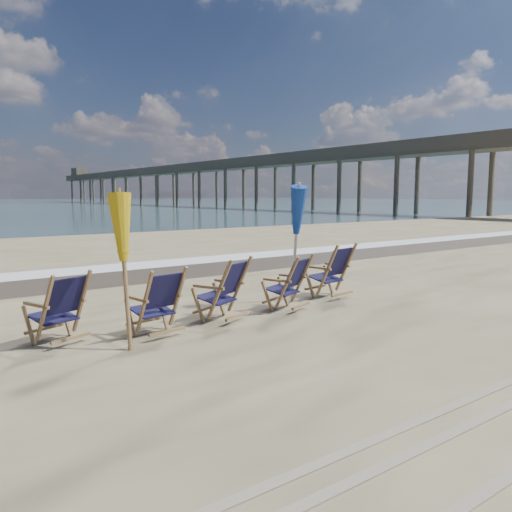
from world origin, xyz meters
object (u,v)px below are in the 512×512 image
Objects in this scene: beach_chair_3 at (302,280)px; beach_chair_4 at (346,269)px; beach_chair_2 at (240,287)px; beach_chair_0 at (82,304)px; umbrella_yellow at (124,236)px; fishing_pier at (191,179)px; beach_chair_1 at (178,299)px; umbrella_blue at (295,214)px.

beach_chair_4 is (1.33, 0.25, 0.05)m from beach_chair_3.
beach_chair_0 is at bearing -30.26° from beach_chair_2.
umbrella_yellow is 0.01× the size of fishing_pier.
fishing_pier reaches higher than beach_chair_4.
beach_chair_0 is 4.99m from beach_chair_4.
fishing_pier is at bearing -141.96° from beach_chair_2.
beach_chair_0 is at bearing -31.01° from beach_chair_1.
beach_chair_1 is at bearing -167.65° from umbrella_blue.
beach_chair_2 is 1.86m from umbrella_blue.
umbrella_blue is 0.02× the size of fishing_pier.
beach_chair_4 is at bearing 177.62° from beach_chair_1.
beach_chair_4 is 0.01× the size of fishing_pier.
umbrella_yellow reaches higher than beach_chair_2.
beach_chair_3 is at bearing 1.84° from beach_chair_4.
beach_chair_2 is at bearing -118.14° from fishing_pier.
beach_chair_2 is 2.30m from umbrella_yellow.
umbrella_yellow is at bearing -0.62° from beach_chair_4.
umbrella_yellow is at bearing -11.32° from beach_chair_2.
beach_chair_3 is 3.49m from umbrella_yellow.
beach_chair_3 is 0.49× the size of umbrella_yellow.
beach_chair_1 is 0.01× the size of fishing_pier.
beach_chair_0 is at bearing 114.86° from umbrella_yellow.
beach_chair_0 is at bearing -119.68° from fishing_pier.
beach_chair_0 is 0.01× the size of fishing_pier.
beach_chair_1 is at bearing -17.26° from beach_chair_3.
umbrella_blue is at bearing -117.36° from fishing_pier.
beach_chair_4 reaches higher than beach_chair_2.
beach_chair_0 is 2.40m from beach_chair_2.
beach_chair_3 is at bearing -113.55° from umbrella_blue.
beach_chair_2 is at bearing -165.96° from umbrella_blue.
umbrella_yellow is at bearing -14.25° from beach_chair_3.
umbrella_blue is at bearing 13.14° from umbrella_yellow.
umbrella_yellow is (-3.32, -0.41, 0.96)m from beach_chair_3.
beach_chair_2 reaches higher than beach_chair_0.
umbrella_blue is (2.65, 0.58, 1.13)m from beach_chair_1.
beach_chair_2 is 82.05m from fishing_pier.
beach_chair_3 is at bearing 7.06° from umbrella_yellow.
beach_chair_2 is at bearing -4.18° from beach_chair_4.
beach_chair_2 is 1.05× the size of beach_chair_3.
fishing_pier reaches higher than beach_chair_2.
umbrella_blue is at bearing 170.22° from beach_chair_2.
beach_chair_2 is 1.28m from beach_chair_3.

